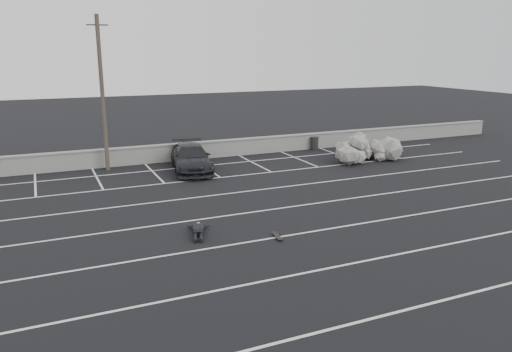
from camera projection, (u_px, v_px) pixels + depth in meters
name	position (u px, v px, depth m)	size (l,w,h in m)	color
ground	(279.00, 237.00, 18.01)	(120.00, 120.00, 0.00)	black
seawall	(177.00, 152.00, 30.29)	(50.00, 0.45, 1.06)	gray
stall_lines	(233.00, 204.00, 21.88)	(36.00, 20.05, 0.01)	silver
car_left	(190.00, 156.00, 27.90)	(1.82, 4.51, 1.54)	black
car_right	(191.00, 158.00, 27.67)	(2.03, 4.99, 1.45)	black
utility_pole	(102.00, 94.00, 27.02)	(1.12, 0.22, 8.39)	#4C4238
trash_bin	(314.00, 143.00, 33.64)	(0.73, 0.73, 0.87)	black
riprap_pile	(368.00, 152.00, 30.39)	(4.80, 2.94, 1.37)	#9E9A94
person	(198.00, 226.00, 18.47)	(1.46, 2.32, 0.43)	black
skateboard	(278.00, 236.00, 17.89)	(0.27, 0.69, 0.08)	black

